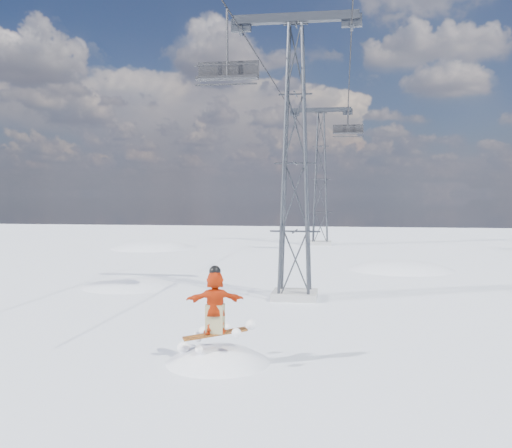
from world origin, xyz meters
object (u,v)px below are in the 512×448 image
object	(u,v)px
snowboarder_jump	(218,426)
lift_tower_far	(320,180)
lift_chair_near	(228,72)
lift_tower_near	(295,164)

from	to	relation	value
snowboarder_jump	lift_tower_far	bearing A→B (deg)	88.05
snowboarder_jump	lift_chair_near	xyz separation A→B (m)	(-1.04, 6.36, 10.28)
lift_tower_near	lift_chair_near	xyz separation A→B (m)	(-2.20, -2.75, 3.17)
snowboarder_jump	lift_chair_near	distance (m)	12.13
lift_tower_far	lift_chair_near	size ratio (longest dim) A/B	4.14
lift_tower_near	snowboarder_jump	distance (m)	11.61
lift_tower_near	snowboarder_jump	xyz separation A→B (m)	(-1.16, -9.10, -7.11)
lift_tower_near	lift_tower_far	size ratio (longest dim) A/B	1.00
lift_chair_near	snowboarder_jump	bearing A→B (deg)	-80.74
lift_tower_near	lift_chair_near	size ratio (longest dim) A/B	4.14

